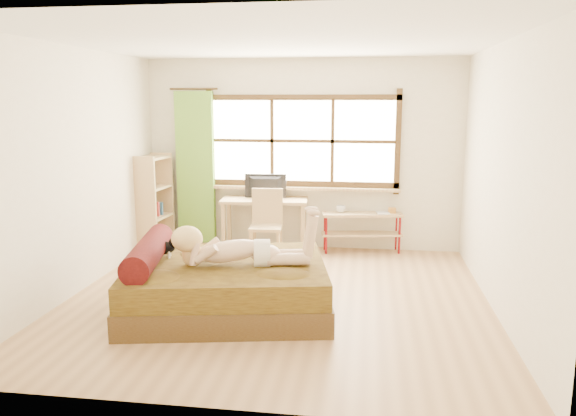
% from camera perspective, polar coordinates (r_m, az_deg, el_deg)
% --- Properties ---
extents(floor, '(4.50, 4.50, 0.00)m').
position_cam_1_polar(floor, '(6.18, -1.06, -9.18)').
color(floor, '#9E754C').
rests_on(floor, ground).
extents(ceiling, '(4.50, 4.50, 0.00)m').
position_cam_1_polar(ceiling, '(5.83, -1.16, 16.60)').
color(ceiling, white).
rests_on(ceiling, wall_back).
extents(wall_back, '(4.50, 0.00, 4.50)m').
position_cam_1_polar(wall_back, '(8.07, 1.45, 5.41)').
color(wall_back, silver).
rests_on(wall_back, floor).
extents(wall_front, '(4.50, 0.00, 4.50)m').
position_cam_1_polar(wall_front, '(3.68, -6.71, -1.25)').
color(wall_front, silver).
rests_on(wall_front, floor).
extents(wall_left, '(0.00, 4.50, 4.50)m').
position_cam_1_polar(wall_left, '(6.60, -20.82, 3.48)').
color(wall_left, silver).
rests_on(wall_left, floor).
extents(wall_right, '(0.00, 4.50, 4.50)m').
position_cam_1_polar(wall_right, '(5.93, 20.92, 2.71)').
color(wall_right, silver).
rests_on(wall_right, floor).
extents(window, '(2.80, 0.16, 1.46)m').
position_cam_1_polar(window, '(8.03, 1.43, 6.52)').
color(window, '#FFEDBF').
rests_on(window, wall_back).
extents(curtain, '(0.55, 0.10, 2.20)m').
position_cam_1_polar(curtain, '(8.30, -9.37, 4.03)').
color(curtain, '#467D22').
rests_on(curtain, wall_back).
extents(bed, '(2.27, 1.95, 0.76)m').
position_cam_1_polar(bed, '(5.82, -6.67, -7.70)').
color(bed, '#352110').
rests_on(bed, floor).
extents(woman, '(1.45, 0.66, 0.60)m').
position_cam_1_polar(woman, '(5.59, -4.92, -2.79)').
color(woman, tan).
rests_on(woman, bed).
extents(kitten, '(0.32, 0.17, 0.24)m').
position_cam_1_polar(kitten, '(6.02, -12.68, -3.79)').
color(kitten, black).
rests_on(kitten, bed).
extents(desk, '(1.24, 0.63, 0.75)m').
position_cam_1_polar(desk, '(7.95, -2.39, 0.24)').
color(desk, tan).
rests_on(desk, floor).
extents(monitor, '(0.59, 0.12, 0.34)m').
position_cam_1_polar(monitor, '(7.95, -2.34, 2.21)').
color(monitor, black).
rests_on(monitor, desk).
extents(chair, '(0.45, 0.45, 0.94)m').
position_cam_1_polar(chair, '(7.60, -2.18, -1.23)').
color(chair, tan).
rests_on(chair, floor).
extents(pipe_shelf, '(1.15, 0.45, 0.63)m').
position_cam_1_polar(pipe_shelf, '(7.99, 7.60, -1.56)').
color(pipe_shelf, tan).
rests_on(pipe_shelf, floor).
extents(cup, '(0.15, 0.15, 0.10)m').
position_cam_1_polar(cup, '(7.95, 5.39, -0.10)').
color(cup, gray).
rests_on(cup, pipe_shelf).
extents(book, '(0.21, 0.26, 0.02)m').
position_cam_1_polar(book, '(7.95, 8.99, -0.49)').
color(book, gray).
rests_on(book, pipe_shelf).
extents(bookshelf, '(0.39, 0.62, 1.36)m').
position_cam_1_polar(bookshelf, '(8.25, -13.44, 0.61)').
color(bookshelf, tan).
rests_on(bookshelf, floor).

